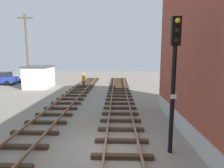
{
  "coord_description": "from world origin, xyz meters",
  "views": [
    {
      "loc": [
        0.51,
        -7.74,
        4.12
      ],
      "look_at": [
        0.05,
        8.8,
        1.55
      ],
      "focal_mm": 30.49,
      "sensor_mm": 36.0,
      "label": 1
    }
  ],
  "objects_px": {
    "parked_car_blue": "(1,78)",
    "utility_pole_far": "(27,51)",
    "control_hut": "(39,77)",
    "track_worker_foreground": "(83,81)",
    "parked_car_white": "(31,76)",
    "signal_mast": "(174,71)"
  },
  "relations": [
    {
      "from": "parked_car_blue",
      "to": "utility_pole_far",
      "type": "distance_m",
      "value": 7.03
    },
    {
      "from": "control_hut",
      "to": "track_worker_foreground",
      "type": "distance_m",
      "value": 5.6
    },
    {
      "from": "track_worker_foreground",
      "to": "parked_car_white",
      "type": "bearing_deg",
      "value": 150.94
    },
    {
      "from": "signal_mast",
      "to": "control_hut",
      "type": "bearing_deg",
      "value": 127.46
    },
    {
      "from": "track_worker_foreground",
      "to": "utility_pole_far",
      "type": "bearing_deg",
      "value": -175.74
    },
    {
      "from": "utility_pole_far",
      "to": "parked_car_blue",
      "type": "bearing_deg",
      "value": 151.36
    },
    {
      "from": "parked_car_blue",
      "to": "control_hut",
      "type": "bearing_deg",
      "value": -20.32
    },
    {
      "from": "signal_mast",
      "to": "parked_car_white",
      "type": "xyz_separation_m",
      "value": [
        -15.32,
        20.59,
        -2.58
      ]
    },
    {
      "from": "utility_pole_far",
      "to": "track_worker_foreground",
      "type": "relative_size",
      "value": 4.69
    },
    {
      "from": "parked_car_white",
      "to": "track_worker_foreground",
      "type": "bearing_deg",
      "value": -29.06
    },
    {
      "from": "control_hut",
      "to": "utility_pole_far",
      "type": "distance_m",
      "value": 3.4
    },
    {
      "from": "track_worker_foreground",
      "to": "control_hut",
      "type": "bearing_deg",
      "value": 179.51
    },
    {
      "from": "signal_mast",
      "to": "track_worker_foreground",
      "type": "height_order",
      "value": "signal_mast"
    },
    {
      "from": "control_hut",
      "to": "parked_car_blue",
      "type": "bearing_deg",
      "value": 159.68
    },
    {
      "from": "parked_car_white",
      "to": "parked_car_blue",
      "type": "relative_size",
      "value": 1.0
    },
    {
      "from": "parked_car_white",
      "to": "track_worker_foreground",
      "type": "height_order",
      "value": "track_worker_foreground"
    },
    {
      "from": "parked_car_white",
      "to": "parked_car_blue",
      "type": "distance_m",
      "value": 3.94
    },
    {
      "from": "signal_mast",
      "to": "parked_car_white",
      "type": "height_order",
      "value": "signal_mast"
    },
    {
      "from": "parked_car_blue",
      "to": "signal_mast",
      "type": "bearing_deg",
      "value": -44.55
    },
    {
      "from": "parked_car_white",
      "to": "utility_pole_far",
      "type": "bearing_deg",
      "value": -67.48
    },
    {
      "from": "parked_car_white",
      "to": "utility_pole_far",
      "type": "xyz_separation_m",
      "value": [
        2.25,
        -5.42,
        3.68
      ]
    },
    {
      "from": "control_hut",
      "to": "utility_pole_far",
      "type": "bearing_deg",
      "value": -152.44
    }
  ]
}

